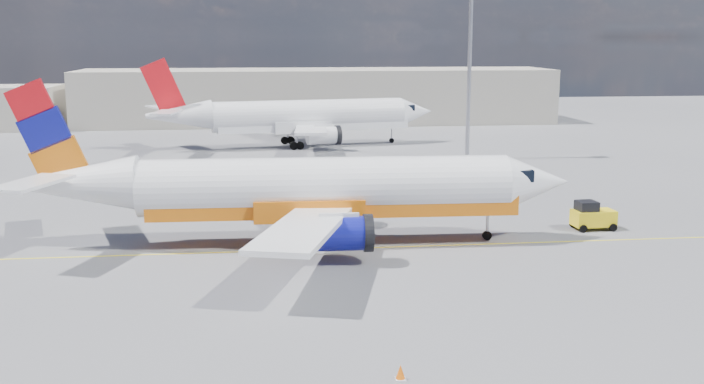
{
  "coord_description": "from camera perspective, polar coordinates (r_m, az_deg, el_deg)",
  "views": [
    {
      "loc": [
        -3.87,
        -43.1,
        12.73
      ],
      "look_at": [
        1.63,
        3.13,
        3.5
      ],
      "focal_mm": 40.0,
      "sensor_mm": 36.0,
      "label": 1
    }
  ],
  "objects": [
    {
      "name": "traffic_cone",
      "position": [
        30.42,
        3.55,
        -12.95
      ],
      "size": [
        0.42,
        0.42,
        0.59
      ],
      "color": "white",
      "rests_on": "ground"
    },
    {
      "name": "main_jet",
      "position": [
        48.45,
        -3.24,
        0.19
      ],
      "size": [
        34.47,
        27.26,
        10.45
      ],
      "rotation": [
        0.0,
        0.0,
        -0.03
      ],
      "color": "white",
      "rests_on": "ground"
    },
    {
      "name": "terminal_main",
      "position": [
        118.76,
        -2.5,
        6.98
      ],
      "size": [
        70.0,
        14.0,
        8.0
      ],
      "primitive_type": "cube",
      "color": "#AFA696",
      "rests_on": "ground"
    },
    {
      "name": "gse_tug",
      "position": [
        55.01,
        17.07,
        -1.68
      ],
      "size": [
        2.83,
        1.83,
        1.96
      ],
      "rotation": [
        0.0,
        0.0,
        0.05
      ],
      "color": "black",
      "rests_on": "ground"
    },
    {
      "name": "ground",
      "position": [
        45.11,
        -1.59,
        -5.18
      ],
      "size": [
        240.0,
        240.0,
        0.0
      ],
      "primitive_type": "plane",
      "color": "#5B5B5F",
      "rests_on": "ground"
    },
    {
      "name": "taxi_line",
      "position": [
        47.98,
        -1.92,
        -4.17
      ],
      "size": [
        70.0,
        0.15,
        0.01
      ],
      "primitive_type": "cube",
      "color": "yellow",
      "rests_on": "ground"
    },
    {
      "name": "floodlight_mast",
      "position": [
        83.06,
        8.58,
        10.56
      ],
      "size": [
        1.46,
        1.46,
        19.97
      ],
      "color": "#9F9FA7",
      "rests_on": "ground"
    },
    {
      "name": "second_jet",
      "position": [
        92.63,
        -3.81,
        5.47
      ],
      "size": [
        34.77,
        26.98,
        10.5
      ],
      "rotation": [
        0.0,
        0.0,
        0.18
      ],
      "color": "white",
      "rests_on": "ground"
    }
  ]
}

